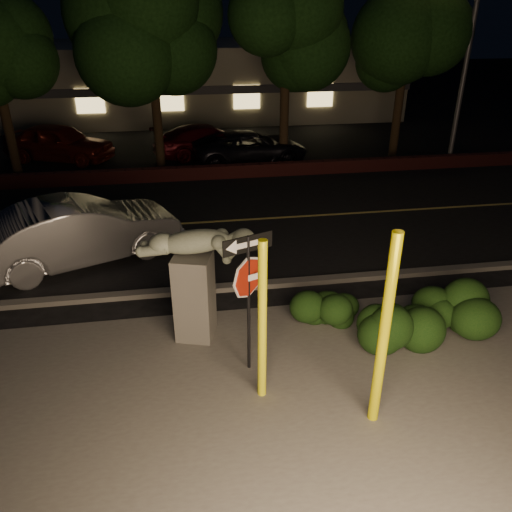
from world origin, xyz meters
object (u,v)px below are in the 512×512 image
at_px(sculpture, 195,271).
at_px(silver_sedan, 80,231).
at_px(streetlight, 469,12).
at_px(parked_car_dark, 250,147).
at_px(parked_car_darkred, 207,140).
at_px(yellow_pole_right, 384,334).
at_px(signpost, 248,278).
at_px(yellow_pole_left, 262,323).
at_px(parked_car_red, 59,143).

distance_m(sculpture, silver_sedan, 4.67).
xyz_separation_m(streetlight, parked_car_dark, (-7.93, 1.36, -5.03)).
relative_size(streetlight, silver_sedan, 1.93).
bearing_deg(parked_car_darkred, silver_sedan, 142.63).
distance_m(yellow_pole_right, parked_car_dark, 14.69).
xyz_separation_m(streetlight, silver_sedan, (-13.46, -6.86, -4.87)).
relative_size(signpost, parked_car_darkred, 0.57).
relative_size(yellow_pole_left, parked_car_darkred, 0.62).
distance_m(yellow_pole_left, parked_car_darkred, 15.30).
height_order(signpost, parked_car_dark, signpost).
relative_size(sculpture, parked_car_dark, 0.50).
xyz_separation_m(yellow_pole_right, parked_car_dark, (0.22, 14.65, -0.97)).
height_order(streetlight, parked_car_darkred, streetlight).
relative_size(yellow_pole_right, streetlight, 0.34).
height_order(yellow_pole_right, signpost, yellow_pole_right).
xyz_separation_m(yellow_pole_right, streetlight, (8.14, 13.29, 4.06)).
bearing_deg(signpost, yellow_pole_right, -61.74).
bearing_deg(parked_car_dark, parked_car_darkred, 44.35).
relative_size(yellow_pole_left, sculpture, 1.22).
bearing_deg(silver_sedan, parked_car_dark, -56.99).
bearing_deg(silver_sedan, streetlight, -86.05).
bearing_deg(yellow_pole_right, parked_car_darkred, 95.27).
height_order(sculpture, parked_car_darkred, sculpture).
xyz_separation_m(yellow_pole_left, yellow_pole_right, (1.65, -0.82, 0.19)).
relative_size(silver_sedan, parked_car_darkred, 1.08).
xyz_separation_m(signpost, silver_sedan, (-3.56, 4.90, -1.05)).
xyz_separation_m(yellow_pole_left, sculpture, (-0.95, 1.87, 0.02)).
bearing_deg(silver_sedan, signpost, -167.08).
bearing_deg(yellow_pole_right, parked_car_red, 115.21).
height_order(streetlight, silver_sedan, streetlight).
relative_size(signpost, streetlight, 0.27).
bearing_deg(yellow_pole_right, streetlight, 58.50).
xyz_separation_m(yellow_pole_left, streetlight, (9.79, 12.48, 4.25)).
bearing_deg(signpost, parked_car_red, 91.09).
distance_m(yellow_pole_right, parked_car_darkred, 16.19).
distance_m(streetlight, parked_car_dark, 9.49).
height_order(streetlight, parked_car_dark, streetlight).
height_order(yellow_pole_left, parked_car_red, yellow_pole_left).
bearing_deg(yellow_pole_left, yellow_pole_right, -26.39).
bearing_deg(parked_car_dark, yellow_pole_right, 173.85).
bearing_deg(parked_car_red, sculpture, -137.03).
xyz_separation_m(signpost, parked_car_red, (-5.89, 14.73, -1.09)).
relative_size(yellow_pole_right, parked_car_darkred, 0.70).
bearing_deg(streetlight, yellow_pole_right, -97.78).
distance_m(signpost, parked_car_red, 15.90).
height_order(signpost, parked_car_red, signpost).
height_order(yellow_pole_left, yellow_pole_right, yellow_pole_right).
height_order(parked_car_darkred, parked_car_dark, parked_car_darkred).
height_order(yellow_pole_left, sculpture, yellow_pole_left).
bearing_deg(sculpture, signpost, -37.56).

